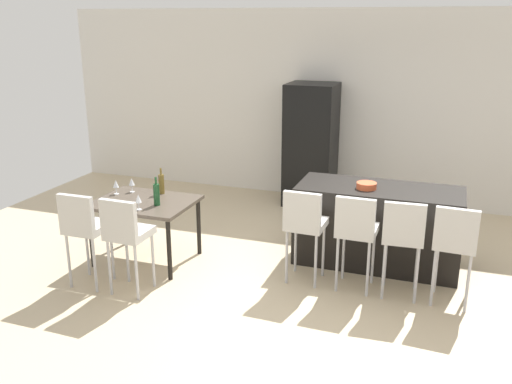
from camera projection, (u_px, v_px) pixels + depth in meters
name	position (u px, v px, depth m)	size (l,w,h in m)	color
ground_plane	(314.00, 282.00, 6.02)	(10.00, 10.00, 0.00)	#C6B28E
back_wall	(366.00, 108.00, 8.35)	(10.00, 0.12, 2.90)	silver
kitchen_island	(378.00, 226.00, 6.37)	(1.84, 0.77, 0.92)	black
bar_chair_left	(305.00, 222.00, 5.82)	(0.41, 0.41, 1.05)	beige
bar_chair_middle	(356.00, 228.00, 5.65)	(0.41, 0.41, 1.05)	beige
bar_chair_right	(403.00, 233.00, 5.50)	(0.42, 0.42, 1.05)	beige
bar_chair_far	(455.00, 240.00, 5.34)	(0.42, 0.42, 1.05)	beige
dining_table	(145.00, 207.00, 6.38)	(1.12, 0.87, 0.74)	#4C4238
dining_chair_near	(84.00, 225.00, 5.74)	(0.40, 0.40, 1.05)	beige
dining_chair_far	(126.00, 231.00, 5.58)	(0.41, 0.41, 1.05)	beige
wine_bottle_middle	(157.00, 194.00, 6.17)	(0.07, 0.07, 0.33)	#194723
wine_bottle_near	(161.00, 184.00, 6.59)	(0.07, 0.07, 0.31)	brown
wine_glass_left	(132.00, 182.00, 6.64)	(0.07, 0.07, 0.17)	silver
wine_glass_right	(116.00, 184.00, 6.56)	(0.07, 0.07, 0.17)	silver
wine_glass_far	(138.00, 199.00, 6.02)	(0.07, 0.07, 0.17)	silver
refrigerator	(311.00, 145.00, 8.35)	(0.72, 0.68, 1.84)	black
fruit_bowl	(366.00, 186.00, 6.19)	(0.22, 0.22, 0.07)	#C6512D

